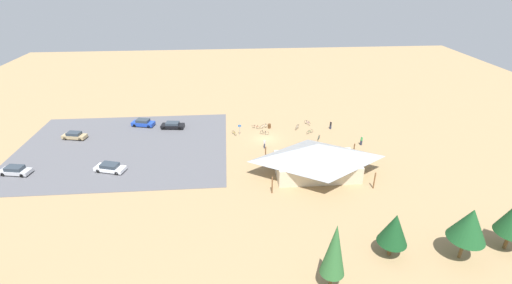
# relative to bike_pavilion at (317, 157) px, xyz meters

# --- Properties ---
(ground) EXTENTS (160.00, 160.00, 0.00)m
(ground) POSITION_rel_bike_pavilion_xyz_m (6.59, -13.09, -3.00)
(ground) COLOR #9E7F56
(ground) RESTS_ON ground
(parking_lot_asphalt) EXTENTS (36.98, 28.69, 0.05)m
(parking_lot_asphalt) POSITION_rel_bike_pavilion_xyz_m (32.54, -11.62, -2.98)
(parking_lot_asphalt) COLOR #56565B
(parking_lot_asphalt) RESTS_ON ground
(bike_pavilion) EXTENTS (15.43, 9.71, 5.30)m
(bike_pavilion) POSITION_rel_bike_pavilion_xyz_m (0.00, 0.00, 0.00)
(bike_pavilion) COLOR beige
(bike_pavilion) RESTS_ON ground
(trash_bin) EXTENTS (0.60, 0.60, 0.90)m
(trash_bin) POSITION_rel_bike_pavilion_xyz_m (5.33, -17.99, -2.55)
(trash_bin) COLOR brown
(trash_bin) RESTS_ON ground
(lot_sign) EXTENTS (0.56, 0.08, 2.20)m
(lot_sign) POSITION_rel_bike_pavilion_xyz_m (11.41, -15.28, -1.59)
(lot_sign) COLOR #99999E
(lot_sign) RESTS_ON ground
(pine_mideast) EXTENTS (2.48, 2.48, 7.95)m
(pine_mideast) POSITION_rel_bike_pavilion_xyz_m (3.57, 21.69, 1.93)
(pine_mideast) COLOR brown
(pine_mideast) RESTS_ON ground
(pine_far_west) EXTENTS (3.29, 3.29, 5.59)m
(pine_far_west) POSITION_rel_bike_pavilion_xyz_m (-4.32, 17.81, 0.68)
(pine_far_west) COLOR brown
(pine_far_west) RESTS_ON ground
(pine_west) EXTENTS (3.98, 3.98, 6.64)m
(pine_west) POSITION_rel_bike_pavilion_xyz_m (-12.01, 18.88, 1.68)
(pine_west) COLOR brown
(pine_west) RESTS_ON ground
(bicycle_teal_near_porch) EXTENTS (0.79, 1.54, 0.80)m
(bicycle_teal_near_porch) POSITION_rel_bike_pavilion_xyz_m (-3.33, -12.03, -2.63)
(bicycle_teal_near_porch) COLOR black
(bicycle_teal_near_porch) RESTS_ON ground
(bicycle_silver_near_sign) EXTENTS (0.99, 1.41, 0.88)m
(bicycle_silver_near_sign) POSITION_rel_bike_pavilion_xyz_m (-0.12, -17.05, -2.62)
(bicycle_silver_near_sign) COLOR black
(bicycle_silver_near_sign) RESTS_ON ground
(bicycle_yellow_yard_right) EXTENTS (0.79, 1.58, 0.81)m
(bicycle_yellow_yard_right) POSITION_rel_bike_pavilion_xyz_m (12.48, -15.34, -2.63)
(bicycle_yellow_yard_right) COLOR black
(bicycle_yellow_yard_right) RESTS_ON ground
(bicycle_black_lone_east) EXTENTS (1.61, 0.72, 0.87)m
(bicycle_black_lone_east) POSITION_rel_bike_pavilion_xyz_m (6.65, -15.04, -2.61)
(bicycle_black_lone_east) COLOR black
(bicycle_black_lone_east) RESTS_ON ground
(bicycle_green_mid_cluster) EXTENTS (1.46, 0.87, 0.80)m
(bicycle_green_mid_cluster) POSITION_rel_bike_pavilion_xyz_m (-2.24, -14.86, -2.64)
(bicycle_green_mid_cluster) COLOR black
(bicycle_green_mid_cluster) RESTS_ON ground
(bicycle_red_yard_left) EXTENTS (1.48, 0.80, 0.75)m
(bicycle_red_yard_left) POSITION_rel_bike_pavilion_xyz_m (8.11, -18.05, -2.65)
(bicycle_red_yard_left) COLOR black
(bicycle_red_yard_left) RESTS_ON ground
(bicycle_purple_front_row) EXTENTS (0.88, 1.50, 0.86)m
(bicycle_purple_front_row) POSITION_rel_bike_pavilion_xyz_m (-2.66, -19.18, -2.61)
(bicycle_purple_front_row) COLOR black
(bicycle_purple_front_row) RESTS_ON ground
(bicycle_white_edge_south) EXTENTS (1.59, 0.95, 0.86)m
(bicycle_white_edge_south) POSITION_rel_bike_pavilion_xyz_m (6.43, -18.08, -2.62)
(bicycle_white_edge_south) COLOR black
(bicycle_white_edge_south) RESTS_ON ground
(car_silver_back_corner) EXTENTS (4.91, 2.60, 1.38)m
(car_silver_back_corner) POSITION_rel_bike_pavilion_xyz_m (46.96, -3.58, -2.27)
(car_silver_back_corner) COLOR #BCBCC1
(car_silver_back_corner) RESTS_ON parking_lot_asphalt
(car_white_inner_stall) EXTENTS (5.11, 3.19, 1.36)m
(car_white_inner_stall) POSITION_rel_bike_pavilion_xyz_m (32.44, -3.31, -2.28)
(car_white_inner_stall) COLOR white
(car_white_inner_stall) RESTS_ON parking_lot_asphalt
(car_tan_mid_lot) EXTENTS (4.62, 2.58, 1.36)m
(car_tan_mid_lot) POSITION_rel_bike_pavilion_xyz_m (42.48, -15.93, -2.28)
(car_tan_mid_lot) COLOR tan
(car_tan_mid_lot) RESTS_ON parking_lot_asphalt
(car_black_near_entry) EXTENTS (4.69, 2.35, 1.30)m
(car_black_near_entry) POSITION_rel_bike_pavilion_xyz_m (24.67, -19.35, -2.30)
(car_black_near_entry) COLOR black
(car_black_near_entry) RESTS_ON parking_lot_asphalt
(car_blue_aisle_side) EXTENTS (4.79, 2.88, 1.46)m
(car_blue_aisle_side) POSITION_rel_bike_pavilion_xyz_m (30.78, -20.94, -2.23)
(car_blue_aisle_side) COLOR #1E42B2
(car_blue_aisle_side) RESTS_ON parking_lot_asphalt
(visitor_near_lot) EXTENTS (0.37, 0.40, 1.72)m
(visitor_near_lot) POSITION_rel_bike_pavilion_xyz_m (-6.80, -16.61, -2.10)
(visitor_near_lot) COLOR #2D3347
(visitor_near_lot) RESTS_ON ground
(visitor_by_pavilion) EXTENTS (0.36, 0.36, 1.74)m
(visitor_by_pavilion) POSITION_rel_bike_pavilion_xyz_m (7.19, -9.41, -2.09)
(visitor_by_pavilion) COLOR #2D3347
(visitor_by_pavilion) RESTS_ON ground
(visitor_at_bikes) EXTENTS (0.39, 0.40, 1.79)m
(visitor_at_bikes) POSITION_rel_bike_pavilion_xyz_m (-10.50, -9.22, -2.06)
(visitor_at_bikes) COLOR #2D3347
(visitor_at_bikes) RESTS_ON ground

